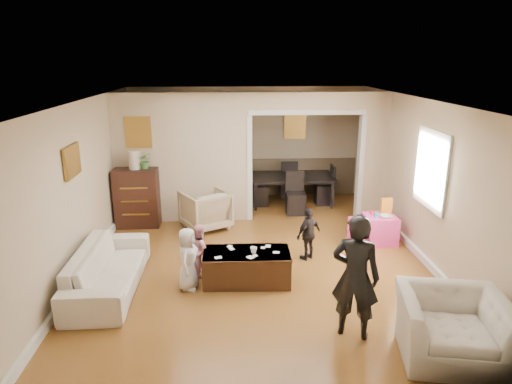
{
  "coord_description": "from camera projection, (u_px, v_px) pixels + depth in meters",
  "views": [
    {
      "loc": [
        -0.42,
        -7.12,
        3.23
      ],
      "look_at": [
        0.0,
        0.2,
        1.05
      ],
      "focal_mm": 31.7,
      "sensor_mm": 36.0,
      "label": 1
    }
  ],
  "objects": [
    {
      "name": "play_bowl",
      "position": [
        386.0,
        217.0,
        7.97
      ],
      "size": [
        0.21,
        0.21,
        0.05
      ],
      "primitive_type": "imported",
      "rotation": [
        0.0,
        0.0,
        0.04
      ],
      "color": "silver",
      "rests_on": "play_table"
    },
    {
      "name": "floor",
      "position": [
        257.0,
        254.0,
        7.75
      ],
      "size": [
        7.0,
        7.0,
        0.0
      ],
      "primitive_type": "plane",
      "color": "olive",
      "rests_on": "ground"
    },
    {
      "name": "framed_art_partition",
      "position": [
        138.0,
        132.0,
        8.73
      ],
      "size": [
        0.45,
        0.03,
        0.55
      ],
      "primitive_type": "cube",
      "color": "brown",
      "rests_on": "partition_left"
    },
    {
      "name": "craft_papers",
      "position": [
        249.0,
        252.0,
        6.67
      ],
      "size": [
        0.96,
        0.54,
        0.0
      ],
      "color": "white",
      "rests_on": "coffee_table"
    },
    {
      "name": "dining_table",
      "position": [
        292.0,
        190.0,
        10.3
      ],
      "size": [
        1.89,
        1.06,
        0.66
      ],
      "primitive_type": "imported",
      "rotation": [
        0.0,
        0.0,
        0.01
      ],
      "color": "black",
      "rests_on": "ground"
    },
    {
      "name": "adult_person",
      "position": [
        355.0,
        277.0,
        5.28
      ],
      "size": [
        0.67,
        0.57,
        1.55
      ],
      "primitive_type": "imported",
      "rotation": [
        0.0,
        0.0,
        2.72
      ],
      "color": "black",
      "rests_on": "ground"
    },
    {
      "name": "window_pane",
      "position": [
        432.0,
        169.0,
        7.08
      ],
      "size": [
        0.03,
        0.95,
        1.1
      ],
      "primitive_type": "cube",
      "color": "white",
      "rests_on": "ground"
    },
    {
      "name": "partition_left",
      "position": [
        183.0,
        158.0,
        9.03
      ],
      "size": [
        2.75,
        0.18,
        2.6
      ],
      "primitive_type": "cube",
      "color": "#C4B190",
      "rests_on": "ground"
    },
    {
      "name": "dresser",
      "position": [
        137.0,
        198.0,
        8.92
      ],
      "size": [
        0.85,
        0.48,
        1.16
      ],
      "primitive_type": "cube",
      "color": "black",
      "rests_on": "ground"
    },
    {
      "name": "toy_block",
      "position": [
        373.0,
        212.0,
        8.19
      ],
      "size": [
        0.1,
        0.09,
        0.05
      ],
      "primitive_type": "cube",
      "rotation": [
        0.0,
        0.0,
        0.39
      ],
      "color": "#B61629",
      "rests_on": "play_table"
    },
    {
      "name": "child_kneel_a",
      "position": [
        188.0,
        259.0,
        6.48
      ],
      "size": [
        0.38,
        0.5,
        0.92
      ],
      "primitive_type": "imported",
      "rotation": [
        0.0,
        0.0,
        1.36
      ],
      "color": "silver",
      "rests_on": "ground"
    },
    {
      "name": "cereal_box",
      "position": [
        386.0,
        206.0,
        8.15
      ],
      "size": [
        0.2,
        0.08,
        0.3
      ],
      "primitive_type": "cube",
      "rotation": [
        0.0,
        0.0,
        0.04
      ],
      "color": "yellow",
      "rests_on": "play_table"
    },
    {
      "name": "table_lamp",
      "position": [
        134.0,
        160.0,
        8.7
      ],
      "size": [
        0.22,
        0.22,
        0.36
      ],
      "primitive_type": "cylinder",
      "color": "beige",
      "rests_on": "dresser"
    },
    {
      "name": "child_kneel_b",
      "position": [
        200.0,
        249.0,
        6.93
      ],
      "size": [
        0.42,
        0.47,
        0.82
      ],
      "primitive_type": "imported",
      "rotation": [
        0.0,
        0.0,
        1.88
      ],
      "color": "pink",
      "rests_on": "ground"
    },
    {
      "name": "coffee_table",
      "position": [
        247.0,
        267.0,
        6.73
      ],
      "size": [
        1.3,
        0.69,
        0.48
      ],
      "primitive_type": "cube",
      "rotation": [
        0.0,
        0.0,
        -0.04
      ],
      "color": "#3B2513",
      "rests_on": "ground"
    },
    {
      "name": "partition_header",
      "position": [
        307.0,
        101.0,
        8.84
      ],
      "size": [
        2.22,
        0.18,
        0.35
      ],
      "primitive_type": "cube",
      "color": "#C4B190",
      "rests_on": "partition_right"
    },
    {
      "name": "armchair_front",
      "position": [
        452.0,
        327.0,
        5.0
      ],
      "size": [
        1.29,
        1.18,
        0.73
      ],
      "primitive_type": "imported",
      "rotation": [
        0.0,
        0.0,
        -0.19
      ],
      "color": "white",
      "rests_on": "ground"
    },
    {
      "name": "coffee_cup",
      "position": [
        254.0,
        250.0,
        6.61
      ],
      "size": [
        0.1,
        0.1,
        0.09
      ],
      "primitive_type": "imported",
      "rotation": [
        0.0,
        0.0,
        -0.04
      ],
      "color": "white",
      "rests_on": "coffee_table"
    },
    {
      "name": "cyan_cup",
      "position": [
        377.0,
        215.0,
        8.03
      ],
      "size": [
        0.08,
        0.08,
        0.08
      ],
      "primitive_type": "cylinder",
      "color": "teal",
      "rests_on": "play_table"
    },
    {
      "name": "play_table",
      "position": [
        380.0,
        229.0,
        8.17
      ],
      "size": [
        0.55,
        0.55,
        0.51
      ],
      "primitive_type": "cube",
      "rotation": [
        0.0,
        0.0,
        0.04
      ],
      "color": "#FF43A9",
      "rests_on": "ground"
    },
    {
      "name": "potted_plant",
      "position": [
        145.0,
        161.0,
        8.72
      ],
      "size": [
        0.3,
        0.26,
        0.33
      ],
      "primitive_type": "imported",
      "color": "#3F6D30",
      "rests_on": "dresser"
    },
    {
      "name": "framed_art_alcove",
      "position": [
        295.0,
        126.0,
        10.62
      ],
      "size": [
        0.45,
        0.03,
        0.55
      ],
      "primitive_type": "cube",
      "color": "brown"
    },
    {
      "name": "sofa",
      "position": [
        108.0,
        268.0,
        6.52
      ],
      "size": [
        0.85,
        2.14,
        0.62
      ],
      "primitive_type": "imported",
      "rotation": [
        0.0,
        0.0,
        1.58
      ],
      "color": "white",
      "rests_on": "ground"
    },
    {
      "name": "child_toddler",
      "position": [
        309.0,
        234.0,
        7.45
      ],
      "size": [
        0.55,
        0.49,
        0.89
      ],
      "primitive_type": "imported",
      "rotation": [
        0.0,
        0.0,
        -2.48
      ],
      "color": "black",
      "rests_on": "ground"
    },
    {
      "name": "partition_right",
      "position": [
        372.0,
        156.0,
        9.24
      ],
      "size": [
        0.55,
        0.18,
        2.6
      ],
      "primitive_type": "cube",
      "color": "#C4B190",
      "rests_on": "ground"
    },
    {
      "name": "framed_art_sofa_wall",
      "position": [
        72.0,
        161.0,
        6.52
      ],
      "size": [
        0.03,
        0.55,
        0.4
      ],
      "primitive_type": "cube",
      "color": "brown"
    },
    {
      "name": "armchair_back",
      "position": [
        206.0,
        210.0,
        8.83
      ],
      "size": [
        1.13,
        1.13,
        0.76
      ],
      "primitive_type": "imported",
      "rotation": [
        0.0,
        0.0,
        3.66
      ],
      "color": "tan",
      "rests_on": "ground"
    }
  ]
}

